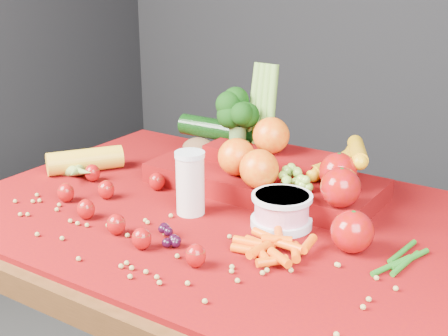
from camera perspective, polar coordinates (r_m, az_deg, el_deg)
The scene contains 12 objects.
table at distance 1.34m, azimuth -0.47°, elevation -8.09°, with size 1.10×0.80×0.75m.
red_cloth at distance 1.30m, azimuth -0.49°, elevation -4.16°, with size 1.05×0.75×0.01m, color #670703.
milk_glass at distance 1.26m, azimuth -3.11°, elevation -1.17°, with size 0.06×0.06×0.13m.
yogurt_bowl at distance 1.22m, azimuth 5.30°, elevation -3.78°, with size 0.12×0.12×0.07m.
strawberry_scatter at distance 1.29m, azimuth -9.69°, elevation -3.25°, with size 0.48×0.28×0.05m.
dark_grape_cluster at distance 1.16m, azimuth -5.14°, elevation -6.26°, with size 0.06×0.05×0.03m, color black, non-canonical shape.
soybean_scatter at distance 1.15m, azimuth -6.09°, elevation -7.03°, with size 0.84×0.24×0.01m, color #9E8844, non-canonical shape.
corn_ear at distance 1.51m, azimuth -13.07°, elevation 0.02°, with size 0.25×0.27×0.06m.
potato at distance 1.56m, azimuth -2.22°, elevation 1.55°, with size 0.10×0.07×0.07m, color brown.
baby_carrot_pile at distance 1.12m, azimuth 4.77°, elevation -7.20°, with size 0.17×0.17×0.03m, color #E24C07, non-canonical shape.
green_bean_pile at distance 1.14m, azimuth 15.71°, elevation -8.00°, with size 0.14×0.12×0.01m, color #195C15, non-canonical shape.
produce_mound at distance 1.38m, azimuth 4.44°, elevation 0.20°, with size 0.61×0.35×0.27m.
Camera 1 is at (0.66, -0.99, 1.28)m, focal length 50.00 mm.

